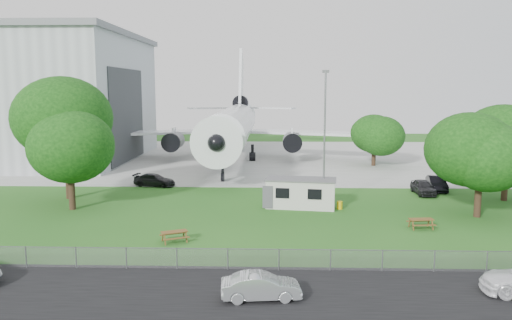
{
  "coord_description": "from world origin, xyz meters",
  "views": [
    {
      "loc": [
        3.49,
        -37.5,
        10.58
      ],
      "look_at": [
        2.13,
        8.0,
        4.0
      ],
      "focal_mm": 35.0,
      "sensor_mm": 36.0,
      "label": 1
    }
  ],
  "objects_px": {
    "picnic_east": "(421,228)",
    "airliner": "(234,124)",
    "car_centre_sedan": "(261,287)",
    "site_cabin": "(301,193)",
    "picnic_west": "(175,242)"
  },
  "relations": [
    {
      "from": "airliner",
      "to": "picnic_east",
      "type": "distance_m",
      "value": 40.34
    },
    {
      "from": "airliner",
      "to": "site_cabin",
      "type": "xyz_separation_m",
      "value": [
        8.2,
        -29.67,
        -3.96
      ]
    },
    {
      "from": "site_cabin",
      "to": "car_centre_sedan",
      "type": "relative_size",
      "value": 1.71
    },
    {
      "from": "site_cabin",
      "to": "picnic_west",
      "type": "xyz_separation_m",
      "value": [
        -9.36,
        -10.44,
        -1.31
      ]
    },
    {
      "from": "picnic_west",
      "to": "car_centre_sedan",
      "type": "distance_m",
      "value": 11.21
    },
    {
      "from": "car_centre_sedan",
      "to": "site_cabin",
      "type": "bearing_deg",
      "value": -15.16
    },
    {
      "from": "site_cabin",
      "to": "car_centre_sedan",
      "type": "xyz_separation_m",
      "value": [
        -3.17,
        -19.75,
        -0.65
      ]
    },
    {
      "from": "picnic_east",
      "to": "site_cabin",
      "type": "bearing_deg",
      "value": 137.02
    },
    {
      "from": "picnic_east",
      "to": "car_centre_sedan",
      "type": "relative_size",
      "value": 0.45
    },
    {
      "from": "site_cabin",
      "to": "picnic_west",
      "type": "bearing_deg",
      "value": -131.88
    },
    {
      "from": "picnic_west",
      "to": "picnic_east",
      "type": "relative_size",
      "value": 1.0
    },
    {
      "from": "picnic_west",
      "to": "car_centre_sedan",
      "type": "xyz_separation_m",
      "value": [
        6.2,
        -9.32,
        0.66
      ]
    },
    {
      "from": "airliner",
      "to": "picnic_east",
      "type": "height_order",
      "value": "airliner"
    },
    {
      "from": "airliner",
      "to": "car_centre_sedan",
      "type": "bearing_deg",
      "value": -84.19
    },
    {
      "from": "picnic_east",
      "to": "airliner",
      "type": "bearing_deg",
      "value": 108.99
    }
  ]
}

